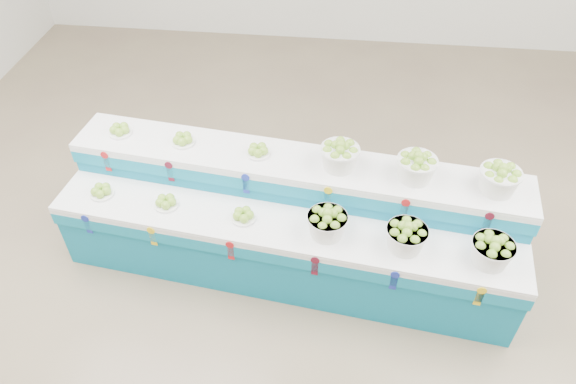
# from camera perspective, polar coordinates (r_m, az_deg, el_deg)

# --- Properties ---
(ground) EXTENTS (10.00, 10.00, 0.00)m
(ground) POSITION_cam_1_polar(r_m,az_deg,el_deg) (4.74, 7.33, -12.30)
(ground) COLOR #725E4D
(ground) RESTS_ON ground
(display_stand) EXTENTS (4.05, 1.48, 1.02)m
(display_stand) POSITION_cam_1_polar(r_m,az_deg,el_deg) (4.65, -0.00, -3.26)
(display_stand) COLOR #0D7499
(display_stand) RESTS_ON ground
(plate_lower_left) EXTENTS (0.23, 0.23, 0.10)m
(plate_lower_left) POSITION_cam_1_polar(r_m,az_deg,el_deg) (4.84, -19.43, 0.17)
(plate_lower_left) COLOR white
(plate_lower_left) RESTS_ON display_stand
(plate_lower_mid) EXTENTS (0.23, 0.23, 0.10)m
(plate_lower_mid) POSITION_cam_1_polar(r_m,az_deg,el_deg) (4.58, -12.99, -0.99)
(plate_lower_mid) COLOR white
(plate_lower_mid) RESTS_ON display_stand
(plate_lower_right) EXTENTS (0.23, 0.23, 0.10)m
(plate_lower_right) POSITION_cam_1_polar(r_m,az_deg,el_deg) (4.37, -4.83, -2.43)
(plate_lower_right) COLOR white
(plate_lower_right) RESTS_ON display_stand
(basket_lower_left) EXTENTS (0.36, 0.36, 0.24)m
(basket_lower_left) POSITION_cam_1_polar(r_m,az_deg,el_deg) (4.20, 4.23, -3.32)
(basket_lower_left) COLOR silver
(basket_lower_left) RESTS_ON display_stand
(basket_lower_mid) EXTENTS (0.36, 0.36, 0.24)m
(basket_lower_mid) POSITION_cam_1_polar(r_m,az_deg,el_deg) (4.19, 12.60, -4.65)
(basket_lower_mid) COLOR silver
(basket_lower_mid) RESTS_ON display_stand
(basket_lower_right) EXTENTS (0.36, 0.36, 0.24)m
(basket_lower_right) POSITION_cam_1_polar(r_m,az_deg,el_deg) (4.28, 21.08, -5.90)
(basket_lower_right) COLOR silver
(basket_lower_right) RESTS_ON display_stand
(plate_upper_left) EXTENTS (0.23, 0.23, 0.10)m
(plate_upper_left) POSITION_cam_1_polar(r_m,az_deg,el_deg) (4.97, -17.63, 6.44)
(plate_upper_left) COLOR white
(plate_upper_left) RESTS_ON display_stand
(plate_upper_mid) EXTENTS (0.23, 0.23, 0.10)m
(plate_upper_mid) POSITION_cam_1_polar(r_m,az_deg,el_deg) (4.72, -11.25, 5.65)
(plate_upper_mid) COLOR white
(plate_upper_mid) RESTS_ON display_stand
(plate_upper_right) EXTENTS (0.23, 0.23, 0.10)m
(plate_upper_right) POSITION_cam_1_polar(r_m,az_deg,el_deg) (4.52, -3.24, 4.55)
(plate_upper_right) COLOR white
(plate_upper_right) RESTS_ON display_stand
(basket_upper_left) EXTENTS (0.36, 0.36, 0.24)m
(basket_upper_left) POSITION_cam_1_polar(r_m,az_deg,el_deg) (4.36, 5.57, 3.95)
(basket_upper_left) COLOR silver
(basket_upper_left) RESTS_ON display_stand
(basket_upper_mid) EXTENTS (0.36, 0.36, 0.24)m
(basket_upper_mid) POSITION_cam_1_polar(r_m,az_deg,el_deg) (4.35, 13.63, 2.69)
(basket_upper_mid) COLOR silver
(basket_upper_mid) RESTS_ON display_stand
(basket_upper_right) EXTENTS (0.36, 0.36, 0.24)m
(basket_upper_right) POSITION_cam_1_polar(r_m,az_deg,el_deg) (4.43, 21.76, 1.35)
(basket_upper_right) COLOR silver
(basket_upper_right) RESTS_ON display_stand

